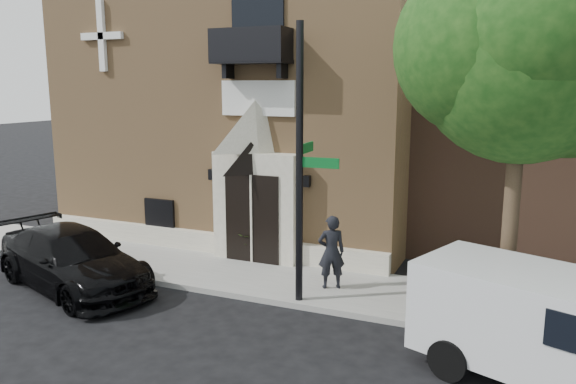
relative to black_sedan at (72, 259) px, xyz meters
name	(u,v)px	position (x,y,z in m)	size (l,w,h in m)	color
ground	(244,301)	(4.55, 0.95, -0.78)	(120.00, 120.00, 0.00)	black
sidewalk	(303,284)	(5.55, 2.45, -0.71)	(42.00, 3.00, 0.15)	gray
church	(269,102)	(1.57, 8.90, 3.85)	(12.20, 11.01, 9.30)	#AD8152
street_tree_left	(525,54)	(10.58, 1.30, 5.08)	(4.97, 4.38, 7.77)	#38281C
black_sedan	(72,259)	(0.00, 0.00, 0.00)	(2.19, 5.40, 1.57)	black
cargo_van	(576,333)	(11.75, -0.67, 0.36)	(5.39, 3.61, 2.05)	silver
street_sign	(301,166)	(5.95, 1.24, 2.65)	(1.04, 1.04, 6.53)	black
fire_hydrant	(470,310)	(9.90, 1.15, -0.22)	(0.48, 0.38, 0.84)	#962509
planter	(247,245)	(3.27, 3.63, -0.23)	(0.73, 0.63, 0.81)	#436227
pedestrian_near	(331,252)	(6.38, 2.29, 0.32)	(0.69, 0.46, 1.90)	black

